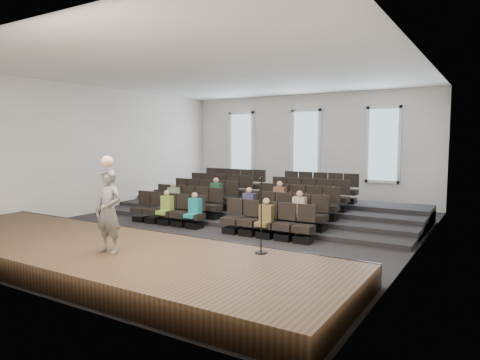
# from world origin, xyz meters

# --- Properties ---
(ground) EXTENTS (14.00, 14.00, 0.00)m
(ground) POSITION_xyz_m (0.00, 0.00, 0.00)
(ground) COLOR black
(ground) RESTS_ON ground
(ceiling) EXTENTS (12.00, 14.00, 0.02)m
(ceiling) POSITION_xyz_m (0.00, 0.00, 5.01)
(ceiling) COLOR white
(ceiling) RESTS_ON ground
(wall_back) EXTENTS (12.00, 0.04, 5.00)m
(wall_back) POSITION_xyz_m (0.00, 7.02, 2.50)
(wall_back) COLOR white
(wall_back) RESTS_ON ground
(wall_front) EXTENTS (12.00, 0.04, 5.00)m
(wall_front) POSITION_xyz_m (0.00, -7.02, 2.50)
(wall_front) COLOR white
(wall_front) RESTS_ON ground
(wall_left) EXTENTS (0.04, 14.00, 5.00)m
(wall_left) POSITION_xyz_m (-6.02, 0.00, 2.50)
(wall_left) COLOR white
(wall_left) RESTS_ON ground
(wall_right) EXTENTS (0.04, 14.00, 5.00)m
(wall_right) POSITION_xyz_m (6.02, 0.00, 2.50)
(wall_right) COLOR white
(wall_right) RESTS_ON ground
(stage) EXTENTS (11.80, 3.60, 0.50)m
(stage) POSITION_xyz_m (0.00, -5.10, 0.25)
(stage) COLOR #48321E
(stage) RESTS_ON ground
(stage_lip) EXTENTS (11.80, 0.06, 0.52)m
(stage_lip) POSITION_xyz_m (0.00, -3.33, 0.25)
(stage_lip) COLOR black
(stage_lip) RESTS_ON ground
(risers) EXTENTS (11.80, 4.80, 0.60)m
(risers) POSITION_xyz_m (0.00, 3.17, 0.20)
(risers) COLOR black
(risers) RESTS_ON ground
(seating_rows) EXTENTS (6.80, 4.70, 1.67)m
(seating_rows) POSITION_xyz_m (-0.00, 1.54, 0.68)
(seating_rows) COLOR black
(seating_rows) RESTS_ON ground
(windows) EXTENTS (8.44, 0.10, 3.24)m
(windows) POSITION_xyz_m (0.00, 6.95, 2.70)
(windows) COLOR white
(windows) RESTS_ON wall_back
(audience) EXTENTS (5.45, 2.64, 1.10)m
(audience) POSITION_xyz_m (0.00, 0.32, 0.81)
(audience) COLOR #8CB247
(audience) RESTS_ON seating_rows
(speaker) EXTENTS (0.69, 0.48, 1.78)m
(speaker) POSITION_xyz_m (0.73, -5.44, 1.39)
(speaker) COLOR slate
(speaker) RESTS_ON stage
(mic_stand) EXTENTS (0.27, 0.27, 1.62)m
(mic_stand) POSITION_xyz_m (3.52, -3.82, 0.98)
(mic_stand) COLOR black
(mic_stand) RESTS_ON stage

